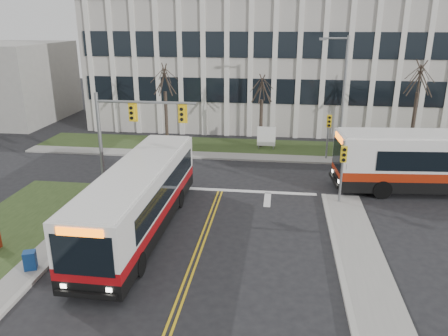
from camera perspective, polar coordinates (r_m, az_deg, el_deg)
ground at (r=20.50m, az=-3.61°, el=-11.35°), size 120.00×120.00×0.00m
sidewalk_cross at (r=34.17m, az=9.53°, el=1.16°), size 44.00×1.60×0.14m
building_lawn at (r=36.85m, az=9.41°, el=2.46°), size 44.00×5.00×0.12m
office_building at (r=47.58m, az=9.41°, el=13.42°), size 40.00×16.00×12.00m
building_annex at (r=52.85m, az=-27.07°, el=9.99°), size 12.00×12.00×8.00m
mast_arm_signal at (r=26.87m, az=-12.76°, el=5.40°), size 6.11×0.38×6.20m
signal_pole_near at (r=25.75m, az=15.24°, el=0.55°), size 0.34×0.39×3.80m
signal_pole_far at (r=33.88m, az=13.48°, el=5.03°), size 0.34×0.39×3.80m
streetlight at (r=34.25m, az=15.09°, el=9.64°), size 2.15×0.25×9.20m
directory_sign at (r=36.06m, az=5.55°, el=4.10°), size 1.50×0.12×2.00m
tree_left at (r=36.94m, az=-7.75°, el=11.24°), size 1.80×1.80×7.70m
tree_mid at (r=36.01m, az=4.97°, el=10.14°), size 1.80×1.80×6.82m
tree_right at (r=37.14m, az=24.15°, el=10.46°), size 1.80×1.80×8.25m
bus_main at (r=22.37m, az=-10.98°, el=-4.15°), size 2.89×12.69×3.38m
newspaper_box_blue at (r=20.80m, az=-23.98°, el=-11.12°), size 0.63×0.60×0.95m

